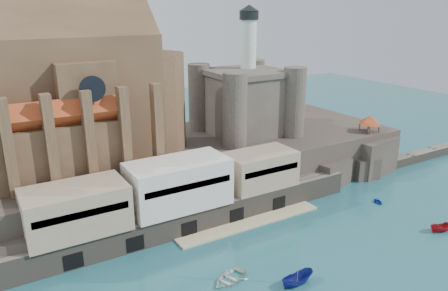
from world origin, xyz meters
TOP-DOWN VIEW (x-y plane):
  - ground at (0.00, 0.00)m, footprint 300.00×300.00m
  - promontory at (-0.19, 39.37)m, footprint 100.00×36.00m
  - quay at (-10.19, 23.07)m, footprint 70.00×12.00m
  - church at (-24.13, 41.85)m, footprint 47.00×25.93m
  - castle_keep at (16.08, 41.08)m, footprint 21.20×21.20m
  - rock_outcrop at (42.00, 25.84)m, footprint 14.50×10.50m
  - pavilion at (42.00, 26.00)m, footprint 6.40×6.40m
  - breakwater at (66.00, 24.00)m, footprint 40.00×3.00m
  - boat_2 at (-2.69, -1.15)m, footprint 2.19×2.13m
  - boat_5 at (30.00, -2.51)m, footprint 2.23×2.20m
  - boat_6 at (-10.80, 4.79)m, footprint 2.69×4.52m
  - boat_7 at (29.79, 11.60)m, footprint 2.64×1.96m

SIDE VIEW (x-z plane):
  - ground at x=0.00m, z-range 0.00..0.00m
  - breakwater at x=66.00m, z-range -1.20..1.20m
  - boat_2 at x=-2.69m, z-range -2.79..2.79m
  - boat_5 at x=30.00m, z-range -2.38..2.38m
  - boat_6 at x=-10.80m, z-range -3.05..3.05m
  - boat_7 at x=29.79m, z-range -1.37..1.37m
  - rock_outcrop at x=42.00m, z-range -0.33..8.37m
  - promontory at x=-0.19m, z-range -0.08..9.92m
  - quay at x=-10.19m, z-range -0.46..12.59m
  - pavilion at x=42.00m, z-range 10.03..15.43m
  - castle_keep at x=16.08m, z-range 3.66..32.96m
  - church at x=-24.13m, z-range 6.88..37.38m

